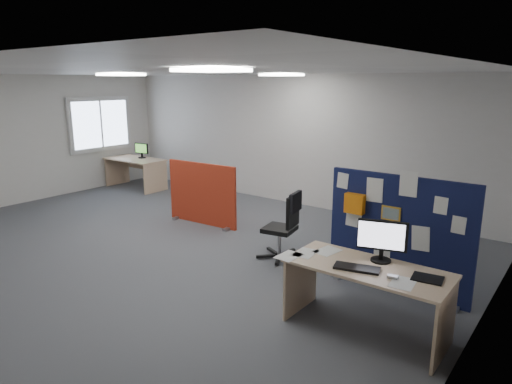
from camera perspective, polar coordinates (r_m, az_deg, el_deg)
The scene contains 18 objects.
floor at distance 7.44m, azimuth -11.27°, elevation -6.71°, with size 9.00×9.00×0.00m, color #55575D.
ceiling at distance 6.99m, azimuth -12.33°, elevation 14.55°, with size 9.00×7.00×0.02m, color white.
wall_back at distance 9.72m, azimuth 4.00°, elevation 6.51°, with size 9.00×0.02×2.70m, color silver.
wall_left at distance 10.86m, azimuth -27.72°, elevation 5.74°, with size 0.02×7.00×2.70m, color silver.
wall_right at distance 4.79m, azimuth 26.57°, elevation -2.40°, with size 0.02×7.00×2.70m, color silver.
window at distance 11.77m, azimuth -18.86°, elevation 8.05°, with size 0.06×1.70×1.30m.
ceiling_lights at distance 7.21m, azimuth -6.38°, elevation 14.49°, with size 4.10×4.10×0.04m.
navy_divider at distance 5.84m, azimuth 17.17°, elevation -5.04°, with size 1.79×0.30×1.54m.
main_desk at distance 4.92m, azimuth 13.87°, elevation -10.79°, with size 1.64×0.73×0.73m.
monitor_main at distance 4.90m, azimuth 15.49°, elevation -5.67°, with size 0.49×0.21×0.44m.
keyboard at distance 4.73m, azimuth 12.49°, elevation -9.25°, with size 0.45×0.18×0.03m, color black.
mouse at distance 4.60m, azimuth 16.73°, elevation -10.13°, with size 0.10×0.06×0.03m, color gray.
paper_tray at distance 4.69m, azimuth 20.64°, elevation -10.08°, with size 0.28×0.22×0.01m, color black.
red_divider at distance 8.36m, azimuth -6.76°, elevation -0.29°, with size 1.51×0.30×1.13m.
second_desk at distance 11.53m, azimuth -14.71°, elevation 3.19°, with size 1.52×0.76×0.73m.
monitor_second at distance 11.51m, azimuth -14.11°, elevation 5.14°, with size 0.40×0.18×0.36m.
office_chair at distance 6.63m, azimuth 3.78°, elevation -3.75°, with size 0.67×0.66×1.01m.
desk_papers at distance 4.90m, azimuth 9.05°, elevation -8.37°, with size 1.45×0.70×0.00m.
Camera 1 is at (5.28, -4.57, 2.56)m, focal length 32.00 mm.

